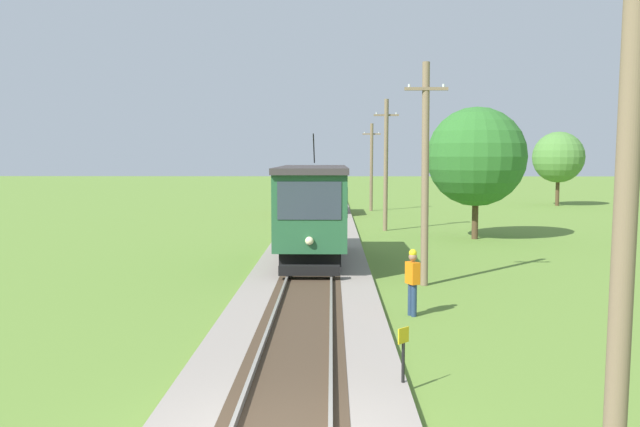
{
  "coord_description": "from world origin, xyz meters",
  "views": [
    {
      "loc": [
        0.73,
        -9.07,
        4.23
      ],
      "look_at": [
        0.3,
        15.67,
        2.09
      ],
      "focal_mm": 37.56,
      "sensor_mm": 36.0,
      "label": 1
    }
  ],
  "objects_px": {
    "trackside_signal_marker": "(403,356)",
    "utility_pole_near_tram": "(425,172)",
    "utility_pole_foreground": "(626,202)",
    "tree_left_near": "(476,157)",
    "utility_pole_far": "(371,166)",
    "track_worker": "(413,279)",
    "freight_car": "(322,193)",
    "red_tram": "(313,209)",
    "tree_right_near": "(558,157)",
    "utility_pole_mid": "(386,164)"
  },
  "relations": [
    {
      "from": "freight_car",
      "to": "trackside_signal_marker",
      "type": "relative_size",
      "value": 4.41
    },
    {
      "from": "freight_car",
      "to": "utility_pole_far",
      "type": "relative_size",
      "value": 0.78
    },
    {
      "from": "utility_pole_near_tram",
      "to": "track_worker",
      "type": "distance_m",
      "value": 5.19
    },
    {
      "from": "utility_pole_foreground",
      "to": "trackside_signal_marker",
      "type": "height_order",
      "value": "utility_pole_foreground"
    },
    {
      "from": "red_tram",
      "to": "utility_pole_mid",
      "type": "bearing_deg",
      "value": 72.38
    },
    {
      "from": "utility_pole_near_tram",
      "to": "tree_right_near",
      "type": "bearing_deg",
      "value": 65.41
    },
    {
      "from": "red_tram",
      "to": "tree_left_near",
      "type": "distance_m",
      "value": 11.72
    },
    {
      "from": "tree_left_near",
      "to": "tree_right_near",
      "type": "height_order",
      "value": "tree_left_near"
    },
    {
      "from": "track_worker",
      "to": "tree_left_near",
      "type": "xyz_separation_m",
      "value": [
        5.17,
        16.6,
        3.2
      ]
    },
    {
      "from": "tree_left_near",
      "to": "utility_pole_far",
      "type": "bearing_deg",
      "value": 103.94
    },
    {
      "from": "utility_pole_foreground",
      "to": "utility_pole_far",
      "type": "bearing_deg",
      "value": 90.0
    },
    {
      "from": "utility_pole_far",
      "to": "tree_left_near",
      "type": "distance_m",
      "value": 17.77
    },
    {
      "from": "utility_pole_foreground",
      "to": "tree_left_near",
      "type": "xyz_separation_m",
      "value": [
        4.28,
        27.13,
        0.42
      ]
    },
    {
      "from": "red_tram",
      "to": "utility_pole_far",
      "type": "relative_size",
      "value": 1.28
    },
    {
      "from": "utility_pole_near_tram",
      "to": "utility_pole_mid",
      "type": "xyz_separation_m",
      "value": [
        0.0,
        15.84,
        0.07
      ]
    },
    {
      "from": "trackside_signal_marker",
      "to": "track_worker",
      "type": "height_order",
      "value": "track_worker"
    },
    {
      "from": "utility_pole_foreground",
      "to": "tree_left_near",
      "type": "relative_size",
      "value": 1.09
    },
    {
      "from": "trackside_signal_marker",
      "to": "track_worker",
      "type": "bearing_deg",
      "value": 81.57
    },
    {
      "from": "utility_pole_far",
      "to": "track_worker",
      "type": "relative_size",
      "value": 3.75
    },
    {
      "from": "red_tram",
      "to": "utility_pole_far",
      "type": "distance_m",
      "value": 25.83
    },
    {
      "from": "freight_car",
      "to": "trackside_signal_marker",
      "type": "bearing_deg",
      "value": -86.86
    },
    {
      "from": "utility_pole_near_tram",
      "to": "tree_left_near",
      "type": "height_order",
      "value": "utility_pole_near_tram"
    },
    {
      "from": "utility_pole_far",
      "to": "tree_right_near",
      "type": "height_order",
      "value": "utility_pole_far"
    },
    {
      "from": "utility_pole_far",
      "to": "trackside_signal_marker",
      "type": "distance_m",
      "value": 39.73
    },
    {
      "from": "utility_pole_near_tram",
      "to": "utility_pole_far",
      "type": "distance_m",
      "value": 29.52
    },
    {
      "from": "freight_car",
      "to": "track_worker",
      "type": "bearing_deg",
      "value": -84.7
    },
    {
      "from": "tree_right_near",
      "to": "utility_pole_mid",
      "type": "bearing_deg",
      "value": -129.75
    },
    {
      "from": "track_worker",
      "to": "tree_left_near",
      "type": "distance_m",
      "value": 17.68
    },
    {
      "from": "red_tram",
      "to": "track_worker",
      "type": "height_order",
      "value": "red_tram"
    },
    {
      "from": "freight_car",
      "to": "utility_pole_near_tram",
      "type": "height_order",
      "value": "utility_pole_near_tram"
    },
    {
      "from": "trackside_signal_marker",
      "to": "utility_pole_near_tram",
      "type": "bearing_deg",
      "value": 80.15
    },
    {
      "from": "utility_pole_far",
      "to": "utility_pole_near_tram",
      "type": "bearing_deg",
      "value": -90.0
    },
    {
      "from": "track_worker",
      "to": "tree_left_near",
      "type": "relative_size",
      "value": 0.27
    },
    {
      "from": "utility_pole_foreground",
      "to": "tree_right_near",
      "type": "bearing_deg",
      "value": 72.15
    },
    {
      "from": "red_tram",
      "to": "tree_left_near",
      "type": "relative_size",
      "value": 1.27
    },
    {
      "from": "utility_pole_foreground",
      "to": "utility_pole_mid",
      "type": "relative_size",
      "value": 0.99
    },
    {
      "from": "red_tram",
      "to": "tree_left_near",
      "type": "xyz_separation_m",
      "value": [
        8.04,
        8.29,
        1.99
      ]
    },
    {
      "from": "utility_pole_far",
      "to": "utility_pole_foreground",
      "type": "bearing_deg",
      "value": -90.0
    },
    {
      "from": "freight_car",
      "to": "utility_pole_mid",
      "type": "distance_m",
      "value": 11.63
    },
    {
      "from": "utility_pole_foreground",
      "to": "track_worker",
      "type": "height_order",
      "value": "utility_pole_foreground"
    },
    {
      "from": "freight_car",
      "to": "tree_left_near",
      "type": "relative_size",
      "value": 0.78
    },
    {
      "from": "utility_pole_foreground",
      "to": "tree_right_near",
      "type": "distance_m",
      "value": 52.62
    },
    {
      "from": "utility_pole_mid",
      "to": "tree_left_near",
      "type": "distance_m",
      "value": 5.58
    },
    {
      "from": "trackside_signal_marker",
      "to": "tree_right_near",
      "type": "bearing_deg",
      "value": 68.47
    },
    {
      "from": "trackside_signal_marker",
      "to": "red_tram",
      "type": "bearing_deg",
      "value": 98.14
    },
    {
      "from": "utility_pole_near_tram",
      "to": "utility_pole_mid",
      "type": "relative_size",
      "value": 0.98
    },
    {
      "from": "utility_pole_mid",
      "to": "utility_pole_far",
      "type": "bearing_deg",
      "value": 90.0
    },
    {
      "from": "tree_right_near",
      "to": "track_worker",
      "type": "bearing_deg",
      "value": -113.29
    },
    {
      "from": "utility_pole_foreground",
      "to": "utility_pole_far",
      "type": "distance_m",
      "value": 44.37
    },
    {
      "from": "freight_car",
      "to": "red_tram",
      "type": "bearing_deg",
      "value": -89.99
    }
  ]
}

